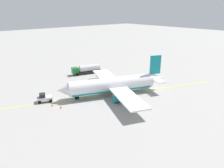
{
  "coord_description": "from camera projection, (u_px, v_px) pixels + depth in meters",
  "views": [
    {
      "loc": [
        34.17,
        40.01,
        21.89
      ],
      "look_at": [
        0.0,
        0.0,
        3.0
      ],
      "focal_mm": 33.94,
      "sensor_mm": 36.0,
      "label": 1
    }
  ],
  "objects": [
    {
      "name": "safety_cone_wingtip",
      "position": [
        52.0,
        105.0,
        50.1
      ],
      "size": [
        0.51,
        0.51,
        0.57
      ],
      "primitive_type": "cone",
      "color": "#F2590F",
      "rests_on": "ground"
    },
    {
      "name": "taxi_line_marking",
      "position": [
        112.0,
        94.0,
        56.91
      ],
      "size": [
        60.37,
        24.22,
        0.01
      ],
      "primitive_type": "cube",
      "rotation": [
        0.0,
        0.0,
        -0.38
      ],
      "color": "yellow",
      "rests_on": "ground"
    },
    {
      "name": "safety_cone_nose",
      "position": [
        61.0,
        107.0,
        49.09
      ],
      "size": [
        0.5,
        0.5,
        0.56
      ],
      "primitive_type": "cone",
      "color": "#F2590F",
      "rests_on": "ground"
    },
    {
      "name": "airplane",
      "position": [
        114.0,
        85.0,
        56.14
      ],
      "size": [
        28.92,
        30.57,
        9.79
      ],
      "color": "white",
      "rests_on": "ground"
    },
    {
      "name": "fuel_tanker",
      "position": [
        87.0,
        69.0,
        74.57
      ],
      "size": [
        11.01,
        5.08,
        3.15
      ],
      "color": "#2D2D33",
      "rests_on": "ground"
    },
    {
      "name": "pushback_tug",
      "position": [
        44.0,
        98.0,
        52.21
      ],
      "size": [
        4.09,
        3.43,
        2.2
      ],
      "color": "silver",
      "rests_on": "ground"
    },
    {
      "name": "refueling_worker",
      "position": [
        98.0,
        74.0,
        72.16
      ],
      "size": [
        0.57,
        0.44,
        1.71
      ],
      "color": "navy",
      "rests_on": "ground"
    },
    {
      "name": "ground_plane",
      "position": [
        112.0,
        94.0,
        56.92
      ],
      "size": [
        400.0,
        400.0,
        0.0
      ],
      "primitive_type": "plane",
      "color": "#9E9B96"
    }
  ]
}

